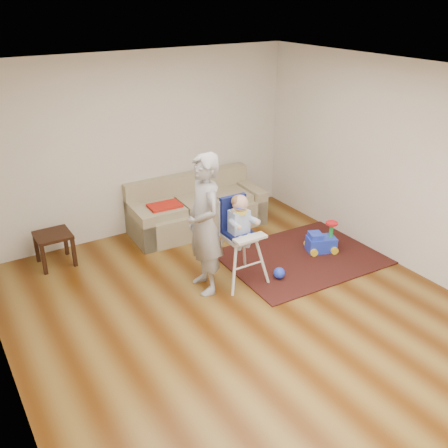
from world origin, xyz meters
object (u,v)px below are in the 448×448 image
side_table (55,249)px  adult (204,225)px  toy_ball (279,273)px  high_chair (240,240)px  ride_on_toy (322,237)px  sofa (197,205)px

side_table → adult: (1.44, -1.63, 0.66)m
toy_ball → high_chair: high_chair is taller
side_table → adult: bearing=-48.6°
ride_on_toy → high_chair: 1.47m
ride_on_toy → high_chair: size_ratio=0.37×
sofa → toy_ball: (0.15, -1.92, -0.31)m
sofa → toy_ball: 1.95m
ride_on_toy → toy_ball: (-0.98, -0.29, -0.14)m
toy_ball → adult: 1.26m
sofa → toy_ball: bearing=-82.7°
sofa → ride_on_toy: sofa is taller
side_table → ride_on_toy: (3.34, -1.67, 0.01)m
side_table → toy_ball: bearing=-39.8°
sofa → adult: adult is taller
sofa → high_chair: size_ratio=1.79×
sofa → high_chair: 1.69m
side_table → high_chair: bearing=-41.5°
side_table → ride_on_toy: size_ratio=1.04×
high_chair → adult: bearing=173.6°
adult → high_chair: bearing=89.7°
adult → toy_ball: bearing=77.0°
high_chair → sofa: bearing=80.4°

